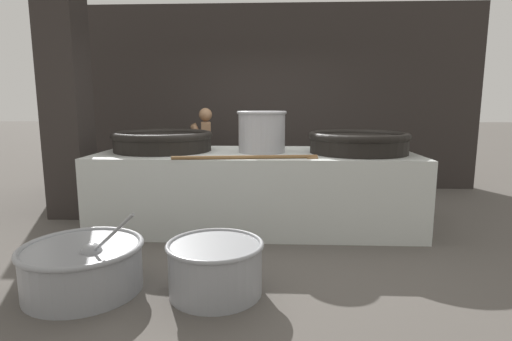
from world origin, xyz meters
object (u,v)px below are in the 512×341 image
giant_wok_near (163,140)px  giant_wok_far (358,142)px  prep_bowl_vegetables (83,265)px  stock_pot (262,131)px  prep_bowl_meat (215,265)px  cook (206,151)px

giant_wok_near → giant_wok_far: (2.45, -0.12, 0.00)m
giant_wok_near → prep_bowl_vegetables: giant_wok_near is taller
prep_bowl_vegetables → giant_wok_near: bearing=86.1°
giant_wok_far → prep_bowl_vegetables: 3.31m
stock_pot → prep_bowl_meat: stock_pot is taller
giant_wok_near → prep_bowl_vegetables: (-0.14, -2.00, -0.84)m
stock_pot → prep_bowl_vegetables: (-1.40, -1.92, -0.98)m
giant_wok_near → stock_pot: size_ratio=2.06×
giant_wok_far → cook: (-2.10, 1.27, -0.28)m
giant_wok_far → prep_bowl_meat: giant_wok_far is taller
giant_wok_far → giant_wok_near: bearing=177.2°
prep_bowl_meat → prep_bowl_vegetables: bearing=-179.5°
giant_wok_near → prep_bowl_meat: giant_wok_near is taller
cook → giant_wok_far: bearing=138.1°
giant_wok_near → stock_pot: 1.28m
stock_pot → prep_bowl_meat: (-0.31, -1.91, -0.96)m
cook → prep_bowl_meat: size_ratio=1.85×
prep_bowl_meat → giant_wok_far: bearing=51.4°
prep_bowl_meat → cook: bearing=100.9°
giant_wok_near → giant_wok_far: size_ratio=1.04×
giant_wok_far → prep_bowl_meat: size_ratio=1.54×
prep_bowl_vegetables → prep_bowl_meat: prep_bowl_vegetables is taller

